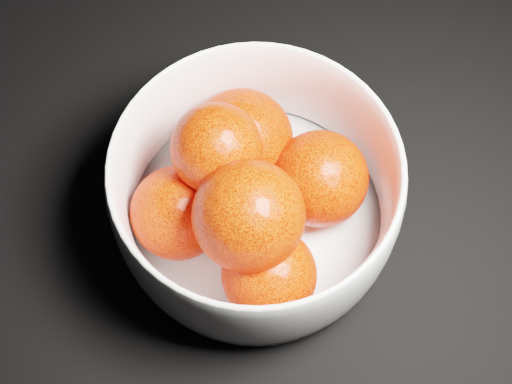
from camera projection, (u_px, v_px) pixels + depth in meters
ground at (321, 302)px, 0.60m from camera, size 3.00×3.00×0.00m
bowl at (256, 195)px, 0.58m from camera, size 0.24×0.24×0.11m
orange_pile at (248, 191)px, 0.57m from camera, size 0.19×0.19×0.13m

